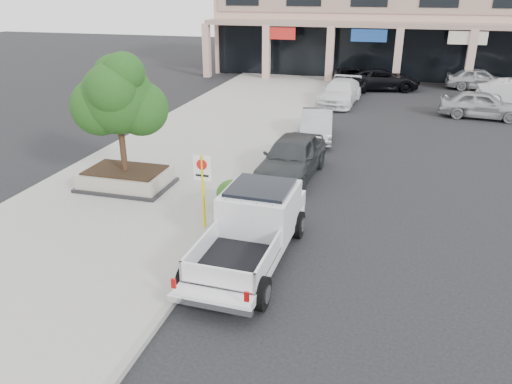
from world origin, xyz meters
TOP-DOWN VIEW (x-y plane):
  - ground at (0.00, 0.00)m, footprint 120.00×120.00m
  - sidewalk at (-5.50, 6.00)m, footprint 8.00×52.00m
  - curb at (-1.55, 6.00)m, footprint 0.20×52.00m
  - strip_mall at (8.00, 33.93)m, footprint 40.55×12.43m
  - planter at (-6.12, 3.04)m, footprint 3.20×2.20m
  - planter_tree at (-5.99, 3.19)m, footprint 2.90×2.55m
  - no_parking_sign at (-2.17, 0.71)m, footprint 0.55×0.09m
  - hedge at (-1.80, 2.37)m, footprint 1.10×0.99m
  - pickup_truck at (-0.35, -0.70)m, footprint 2.34×5.88m
  - curb_car_a at (-0.57, 6.03)m, footprint 2.33×4.97m
  - curb_car_b at (-0.47, 11.57)m, footprint 2.02×4.39m
  - curb_car_c at (-0.29, 19.73)m, footprint 2.56×5.34m
  - curb_car_d at (-0.22, 25.02)m, footprint 2.83×5.44m
  - lot_car_a at (7.86, 18.20)m, footprint 4.70×2.32m
  - lot_car_d at (2.00, 25.21)m, footprint 5.90×3.65m
  - lot_car_e at (8.82, 27.16)m, footprint 4.57×1.90m

SIDE VIEW (x-z plane):
  - ground at x=0.00m, z-range 0.00..0.00m
  - sidewalk at x=-5.50m, z-range 0.00..0.15m
  - curb at x=-1.55m, z-range 0.00..0.15m
  - planter at x=-6.12m, z-range 0.14..0.82m
  - hedge at x=-1.80m, z-range 0.15..1.08m
  - curb_car_b at x=-0.47m, z-range 0.00..1.39m
  - curb_car_d at x=-0.22m, z-range 0.00..1.46m
  - curb_car_c at x=-0.29m, z-range 0.00..1.50m
  - lot_car_d at x=2.00m, z-range 0.00..1.52m
  - lot_car_a at x=7.86m, z-range 0.00..1.54m
  - lot_car_e at x=8.82m, z-range 0.00..1.55m
  - curb_car_a at x=-0.57m, z-range 0.00..1.65m
  - pickup_truck at x=-0.35m, z-range 0.00..1.83m
  - no_parking_sign at x=-2.17m, z-range 0.48..2.78m
  - planter_tree at x=-5.99m, z-range 1.41..5.41m
  - strip_mall at x=8.00m, z-range 0.00..9.50m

